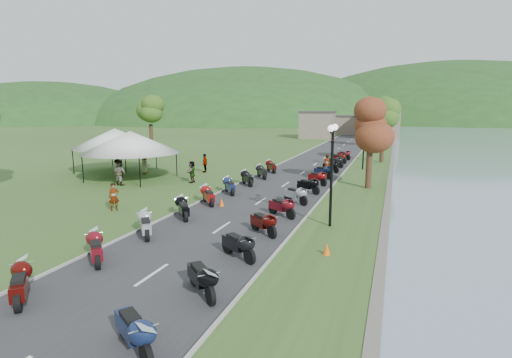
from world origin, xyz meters
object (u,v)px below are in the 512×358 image
(pedestrian_b, at_px, (120,185))
(pedestrian_c, at_px, (118,179))
(vendor_tent_main, at_px, (131,155))
(pedestrian_a, at_px, (115,210))

(pedestrian_b, height_order, pedestrian_c, pedestrian_b)
(vendor_tent_main, distance_m, pedestrian_a, 10.67)
(vendor_tent_main, xyz_separation_m, pedestrian_a, (5.38, -9.00, -2.00))
(vendor_tent_main, relative_size, pedestrian_c, 3.11)
(vendor_tent_main, distance_m, pedestrian_b, 3.20)
(pedestrian_b, bearing_deg, pedestrian_a, 137.94)
(pedestrian_c, bearing_deg, pedestrian_b, 27.67)
(vendor_tent_main, bearing_deg, pedestrian_b, -74.74)
(pedestrian_a, bearing_deg, vendor_tent_main, 73.83)
(pedestrian_a, xyz_separation_m, pedestrian_c, (-6.50, 8.61, 0.00))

